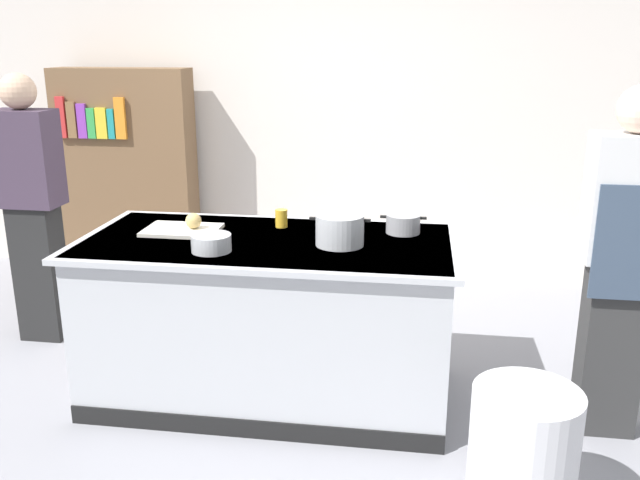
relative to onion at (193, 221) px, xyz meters
The scene contains 13 objects.
ground_plane 1.06m from the onion, 11.19° to the right, with size 10.00×10.00×0.00m, color gray.
back_wall 2.13m from the onion, 77.98° to the left, with size 6.40×0.12×3.00m, color silver.
counter_island 0.66m from the onion, 11.26° to the right, with size 1.98×0.98×0.90m.
cutting_board 0.08m from the onion, behind, with size 0.40×0.28×0.02m, color silver.
onion is the anchor object (origin of this frame).
stock_pot 0.83m from the onion, ahead, with size 0.31×0.25×0.16m.
sauce_pan 1.14m from the onion, ahead, with size 0.25×0.18×0.10m.
mixing_bowl 0.38m from the onion, 58.20° to the right, with size 0.20×0.20×0.09m, color #B7BABF.
juice_cup 0.48m from the onion, 20.94° to the left, with size 0.07×0.07×0.10m, color yellow.
trash_bin 2.03m from the onion, 29.60° to the right, with size 0.44×0.44×0.58m, color silver.
person_chef 2.18m from the onion, ahead, with size 0.38×0.25×1.72m.
person_guest 1.30m from the onion, 160.05° to the left, with size 0.38×0.24×1.72m.
bookshelf 2.06m from the onion, 123.72° to the left, with size 1.10×0.31×1.70m.
Camera 1 is at (0.77, -3.30, 1.90)m, focal length 37.72 mm.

